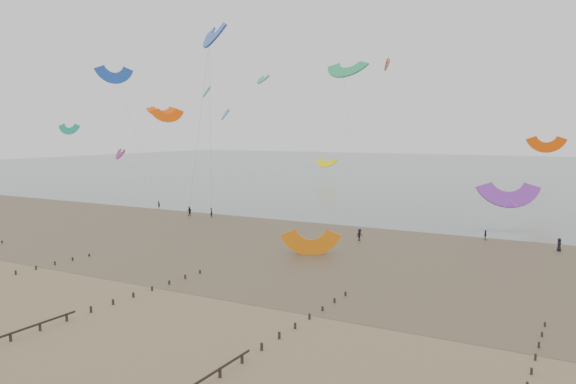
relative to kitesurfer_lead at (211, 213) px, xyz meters
name	(u,v)px	position (x,y,z in m)	size (l,w,h in m)	color
ground	(93,296)	(20.06, -46.48, -0.90)	(500.00, 500.00, 0.00)	brown
sea_and_shore	(248,235)	(15.98, -12.07, -0.89)	(500.00, 665.00, 0.03)	#475654
kitesurfer_lead	(211,213)	(0.00, 0.00, 0.00)	(0.66, 0.43, 1.80)	black
kitesurfers	(425,230)	(40.31, 0.88, -0.05)	(95.12, 23.55, 1.83)	black
grounded_kite	(311,255)	(30.73, -19.55, -0.90)	(6.59, 3.45, 5.02)	orange
kites_airborne	(326,110)	(5.10, 39.78, 20.35)	(243.56, 112.53, 43.86)	#E24080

